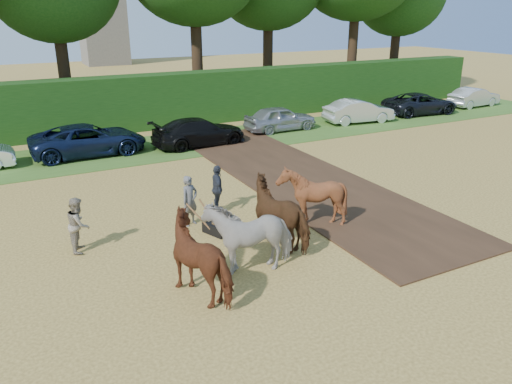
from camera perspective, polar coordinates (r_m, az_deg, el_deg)
The scene contains 8 objects.
ground at distance 14.47m, azimuth 14.29°, elevation -7.07°, with size 120.00×120.00×0.00m, color gold.
earth_strip at distance 20.45m, azimuth 4.56°, elevation 1.78°, with size 4.50×17.00×0.05m, color #472D1C.
grass_verge at distance 25.83m, azimuth -6.59°, elevation 5.64°, with size 50.00×5.00×0.03m, color #38601E.
hedgerow at distance 29.68m, azimuth -9.93°, elevation 10.31°, with size 46.00×1.60×3.00m, color #14380F.
spectator_near at distance 14.87m, azimuth -19.61°, elevation -3.51°, with size 0.77×0.60×1.59m, color #B0A58A.
spectator_far at distance 16.73m, azimuth -4.43°, elevation 0.37°, with size 0.95×0.40×1.62m, color #2A2E38.
plough_team at distance 13.76m, azimuth 0.94°, elevation -3.42°, with size 6.44×5.54×1.94m.
parked_cars at distance 26.79m, azimuth -1.43°, elevation 7.78°, with size 40.35×3.24×1.45m.
Camera 1 is at (-8.91, -9.37, 6.50)m, focal length 35.00 mm.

